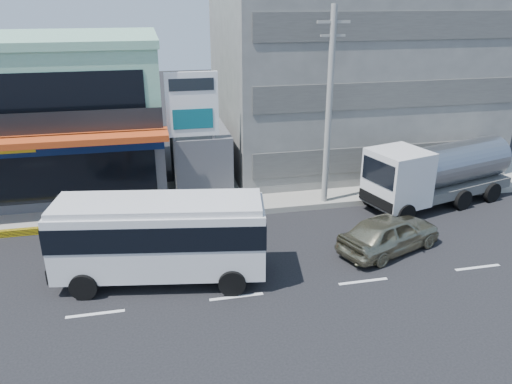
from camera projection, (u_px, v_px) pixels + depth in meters
ground at (236, 297)px, 18.36m from camera, size 120.00×120.00×0.00m
sidewalk at (294, 191)px, 27.92m from camera, size 70.00×5.00×0.30m
shop_building at (51, 117)px, 27.98m from camera, size 12.40×11.70×8.00m
concrete_building at (349, 52)px, 31.39m from camera, size 16.00×12.00×14.00m
gap_structure at (199, 156)px, 28.62m from camera, size 3.00×6.00×3.50m
satellite_dish at (200, 129)px, 27.04m from camera, size 1.50×1.50×0.15m
billboard at (192, 112)px, 24.81m from camera, size 2.60×0.18×6.90m
utility_pole_near at (329, 109)px, 24.37m from camera, size 1.60×0.30×10.00m
minibus at (160, 233)px, 18.81m from camera, size 8.22×3.81×3.31m
sedan at (389, 233)px, 21.41m from camera, size 5.29×3.64×1.67m
tanker_truck at (435, 173)px, 25.82m from camera, size 8.79×4.60×3.33m
motorcycle_rider at (126, 237)px, 21.08m from camera, size 2.01×0.91×2.49m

